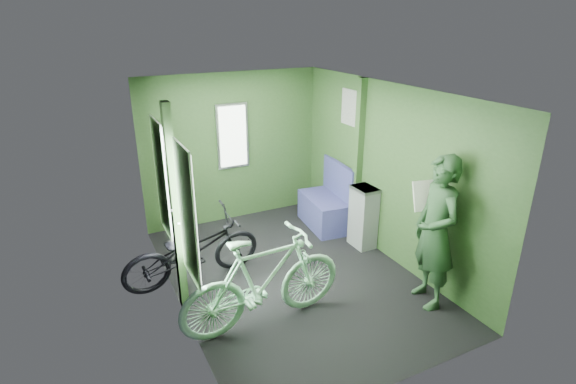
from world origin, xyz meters
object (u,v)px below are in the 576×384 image
at_px(bicycle_mint, 265,324).
at_px(waste_box, 363,217).
at_px(bench_seat, 326,208).
at_px(bicycle_black, 196,282).
at_px(passenger, 436,232).

relative_size(bicycle_mint, waste_box, 2.04).
bearing_deg(bicycle_mint, waste_box, -64.91).
xyz_separation_m(waste_box, bench_seat, (-0.11, 0.80, -0.15)).
bearing_deg(bench_seat, waste_box, -75.89).
xyz_separation_m(bicycle_black, bench_seat, (2.27, 0.67, 0.29)).
distance_m(passenger, bench_seat, 2.31).
height_order(waste_box, bench_seat, bench_seat).
relative_size(bicycle_mint, bench_seat, 1.82).
xyz_separation_m(bicycle_black, bicycle_mint, (0.43, -1.12, 0.00)).
distance_m(bicycle_black, passenger, 2.89).
height_order(bicycle_black, passenger, passenger).
height_order(bicycle_black, bench_seat, bench_seat).
bearing_deg(bench_seat, passenger, -83.87).
distance_m(bicycle_black, bench_seat, 2.38).
bearing_deg(bicycle_black, bicycle_mint, -163.13).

